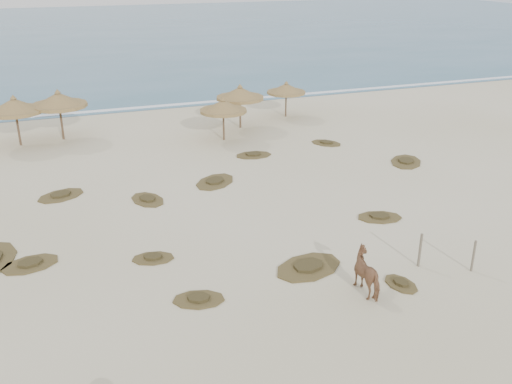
# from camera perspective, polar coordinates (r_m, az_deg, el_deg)

# --- Properties ---
(ground) EXTENTS (160.00, 160.00, 0.00)m
(ground) POSITION_cam_1_polar(r_m,az_deg,el_deg) (21.15, 3.97, -7.62)
(ground) COLOR beige
(ground) RESTS_ON ground
(ocean) EXTENTS (200.00, 100.00, 0.01)m
(ocean) POSITION_cam_1_polar(r_m,az_deg,el_deg) (92.59, -15.54, 15.17)
(ocean) COLOR #25556F
(ocean) RESTS_ON ground
(foam_line) EXTENTS (70.00, 0.60, 0.01)m
(foam_line) POSITION_cam_1_polar(r_m,az_deg,el_deg) (44.61, -9.59, 8.47)
(foam_line) COLOR white
(foam_line) RESTS_ON ground
(palapa_1) EXTENTS (4.38, 4.38, 3.09)m
(palapa_1) POSITION_cam_1_polar(r_m,az_deg,el_deg) (36.89, -23.00, 7.89)
(palapa_1) COLOR brown
(palapa_1) RESTS_ON ground
(palapa_2) EXTENTS (4.36, 4.36, 3.16)m
(palapa_2) POSITION_cam_1_polar(r_m,az_deg,el_deg) (37.18, -19.13, 8.63)
(palapa_2) COLOR brown
(palapa_2) RESTS_ON ground
(palapa_3) EXTENTS (3.47, 3.47, 2.71)m
(palapa_3) POSITION_cam_1_polar(r_m,az_deg,el_deg) (35.18, -3.30, 8.51)
(palapa_3) COLOR brown
(palapa_3) RESTS_ON ground
(palapa_4) EXTENTS (3.47, 3.47, 2.93)m
(palapa_4) POSITION_cam_1_polar(r_m,az_deg,el_deg) (37.79, -1.61, 9.78)
(palapa_4) COLOR brown
(palapa_4) RESTS_ON ground
(palapa_5) EXTENTS (3.47, 3.47, 2.55)m
(palapa_5) POSITION_cam_1_polar(r_m,az_deg,el_deg) (40.66, 3.04, 10.25)
(palapa_5) COLOR brown
(palapa_5) RESTS_ON ground
(horse) EXTENTS (0.87, 1.75, 1.44)m
(horse) POSITION_cam_1_polar(r_m,az_deg,el_deg) (19.77, 11.27, -7.95)
(horse) COLOR #956544
(horse) RESTS_ON ground
(fence_post_near) EXTENTS (0.11, 0.11, 1.33)m
(fence_post_near) POSITION_cam_1_polar(r_m,az_deg,el_deg) (21.77, 16.08, -5.61)
(fence_post_near) COLOR #63594A
(fence_post_near) RESTS_ON ground
(fence_post_far) EXTENTS (0.12, 0.12, 1.23)m
(fence_post_far) POSITION_cam_1_polar(r_m,az_deg,el_deg) (22.08, 20.92, -6.00)
(fence_post_far) COLOR #63594A
(fence_post_far) RESTS_ON ground
(scrub_0) EXTENTS (2.37, 1.83, 0.16)m
(scrub_0) POSITION_cam_1_polar(r_m,az_deg,el_deg) (22.87, -21.65, -6.70)
(scrub_0) COLOR brown
(scrub_0) RESTS_ON ground
(scrub_2) EXTENTS (1.77, 1.33, 0.16)m
(scrub_2) POSITION_cam_1_polar(r_m,az_deg,el_deg) (22.02, -10.25, -6.50)
(scrub_2) COLOR brown
(scrub_2) RESTS_ON ground
(scrub_3) EXTENTS (2.96, 2.92, 0.16)m
(scrub_3) POSITION_cam_1_polar(r_m,az_deg,el_deg) (28.90, -4.12, 1.05)
(scrub_3) COLOR brown
(scrub_3) RESTS_ON ground
(scrub_4) EXTENTS (2.25, 1.78, 0.16)m
(scrub_4) POSITION_cam_1_polar(r_m,az_deg,el_deg) (25.52, 12.25, -2.45)
(scrub_4) COLOR brown
(scrub_4) RESTS_ON ground
(scrub_5) EXTENTS (2.84, 2.99, 0.16)m
(scrub_5) POSITION_cam_1_polar(r_m,az_deg,el_deg) (32.75, 14.77, 2.96)
(scrub_5) COLOR brown
(scrub_5) RESTS_ON ground
(scrub_6) EXTENTS (2.68, 2.31, 0.16)m
(scrub_6) POSITION_cam_1_polar(r_m,az_deg,el_deg) (28.72, -18.93, -0.31)
(scrub_6) COLOR brown
(scrub_6) RESTS_ON ground
(scrub_7) EXTENTS (2.17, 1.49, 0.16)m
(scrub_7) POSITION_cam_1_polar(r_m,az_deg,el_deg) (32.77, -0.25, 3.74)
(scrub_7) COLOR brown
(scrub_7) RESTS_ON ground
(scrub_9) EXTENTS (3.18, 2.56, 0.16)m
(scrub_9) POSITION_cam_1_polar(r_m,az_deg,el_deg) (21.19, 5.27, -7.45)
(scrub_9) COLOR brown
(scrub_9) RESTS_ON ground
(scrub_10) EXTENTS (2.16, 2.24, 0.16)m
(scrub_10) POSITION_cam_1_polar(r_m,az_deg,el_deg) (35.19, 7.04, 4.90)
(scrub_10) COLOR brown
(scrub_10) RESTS_ON ground
(scrub_11) EXTENTS (1.99, 1.55, 0.16)m
(scrub_11) POSITION_cam_1_polar(r_m,az_deg,el_deg) (19.37, -5.75, -10.61)
(scrub_11) COLOR brown
(scrub_11) RESTS_ON ground
(scrub_12) EXTENTS (1.10, 1.51, 0.16)m
(scrub_12) POSITION_cam_1_polar(r_m,az_deg,el_deg) (20.73, 14.29, -8.87)
(scrub_12) COLOR brown
(scrub_12) RESTS_ON ground
(scrub_13) EXTENTS (1.91, 2.36, 0.16)m
(scrub_13) POSITION_cam_1_polar(r_m,az_deg,el_deg) (27.19, -10.79, -0.73)
(scrub_13) COLOR brown
(scrub_13) RESTS_ON ground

